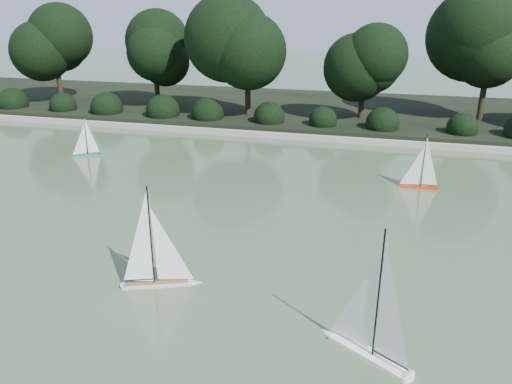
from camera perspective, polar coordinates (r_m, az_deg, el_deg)
ground at (r=7.81m, az=-1.79°, el=-10.44°), size 80.00×80.00×0.00m
pond_coping at (r=16.02m, az=7.60°, el=6.16°), size 40.00×0.35×0.18m
far_bank at (r=19.88m, az=9.23°, el=9.06°), size 40.00×8.00×0.30m
tree_line at (r=17.91m, az=13.17°, el=15.61°), size 26.31×3.93×4.39m
shrub_hedge at (r=16.80m, az=8.08°, el=8.07°), size 29.10×1.10×1.10m
sailboat_white_a at (r=6.44m, az=12.13°, el=-15.44°), size 1.23×0.85×1.83m
sailboat_white_b at (r=7.78m, az=-10.60°, el=-8.71°), size 1.22×0.63×1.71m
sailboat_orange at (r=12.27m, az=17.86°, el=1.45°), size 1.00×0.17×1.37m
sailboat_teal at (r=15.03m, az=-19.06°, el=4.64°), size 0.83×0.52×1.21m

